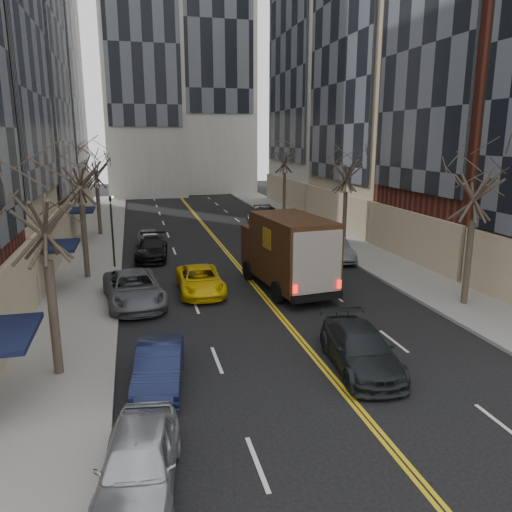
% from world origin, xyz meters
% --- Properties ---
extents(ground, '(160.00, 160.00, 0.00)m').
position_xyz_m(ground, '(0.00, 0.00, 0.00)').
color(ground, black).
rests_on(ground, ground).
extents(sidewalk_left, '(4.00, 66.00, 0.15)m').
position_xyz_m(sidewalk_left, '(-9.00, 27.00, 0.07)').
color(sidewalk_left, slate).
rests_on(sidewalk_left, ground).
extents(sidewalk_right, '(4.00, 66.00, 0.15)m').
position_xyz_m(sidewalk_right, '(9.00, 27.00, 0.07)').
color(sidewalk_right, slate).
rests_on(sidewalk_right, ground).
extents(streetwall_right, '(12.26, 49.00, 34.00)m').
position_xyz_m(streetwall_right, '(16.38, 32.20, 15.09)').
color(streetwall_right, '#4C301E').
rests_on(streetwall_right, ground).
extents(tree_lf_near, '(3.20, 3.20, 8.41)m').
position_xyz_m(tree_lf_near, '(-8.80, 8.00, 6.24)').
color(tree_lf_near, '#382D23').
rests_on(tree_lf_near, sidewalk_left).
extents(tree_lf_mid, '(3.20, 3.20, 8.91)m').
position_xyz_m(tree_lf_mid, '(-8.80, 20.00, 6.60)').
color(tree_lf_mid, '#382D23').
rests_on(tree_lf_mid, sidewalk_left).
extents(tree_lf_far, '(3.20, 3.20, 8.12)m').
position_xyz_m(tree_lf_far, '(-8.80, 33.00, 6.02)').
color(tree_lf_far, '#382D23').
rests_on(tree_lf_far, sidewalk_left).
extents(tree_rt_near, '(3.20, 3.20, 8.71)m').
position_xyz_m(tree_rt_near, '(8.80, 11.00, 6.45)').
color(tree_rt_near, '#382D23').
rests_on(tree_rt_near, sidewalk_right).
extents(tree_rt_mid, '(3.20, 3.20, 8.32)m').
position_xyz_m(tree_rt_mid, '(8.80, 25.00, 6.17)').
color(tree_rt_mid, '#382D23').
rests_on(tree_rt_mid, sidewalk_right).
extents(tree_rt_far, '(3.20, 3.20, 9.11)m').
position_xyz_m(tree_rt_far, '(8.80, 40.00, 6.74)').
color(tree_rt_far, '#382D23').
rests_on(tree_rt_far, sidewalk_right).
extents(traffic_signal, '(0.29, 0.26, 4.70)m').
position_xyz_m(traffic_signal, '(-7.39, 22.00, 2.82)').
color(traffic_signal, black).
rests_on(traffic_signal, sidewalk_left).
extents(ups_truck, '(3.53, 7.40, 3.92)m').
position_xyz_m(ups_truck, '(1.48, 15.56, 1.97)').
color(ups_truck, black).
rests_on(ups_truck, ground).
extents(observer_sedan, '(2.53, 5.06, 1.41)m').
position_xyz_m(observer_sedan, '(1.20, 6.20, 0.71)').
color(observer_sedan, black).
rests_on(observer_sedan, ground).
extents(taxi, '(2.23, 4.77, 1.32)m').
position_xyz_m(taxi, '(-3.00, 16.04, 0.66)').
color(taxi, '#DFB709').
rests_on(taxi, ground).
extents(pedestrian, '(0.51, 0.65, 1.56)m').
position_xyz_m(pedestrian, '(1.11, 14.58, 0.78)').
color(pedestrian, black).
rests_on(pedestrian, ground).
extents(parked_lf_a, '(2.30, 4.48, 1.46)m').
position_xyz_m(parked_lf_a, '(-6.30, 1.70, 0.73)').
color(parked_lf_a, '#B4B7BC').
rests_on(parked_lf_a, ground).
extents(parked_lf_b, '(1.96, 4.23, 1.34)m').
position_xyz_m(parked_lf_b, '(-5.58, 6.56, 0.67)').
color(parked_lf_b, '#101633').
rests_on(parked_lf_b, ground).
extents(parked_lf_c, '(3.17, 5.77, 1.53)m').
position_xyz_m(parked_lf_c, '(-6.30, 14.99, 0.77)').
color(parked_lf_c, '#55585E').
rests_on(parked_lf_c, ground).
extents(parked_lf_d, '(2.42, 5.02, 1.41)m').
position_xyz_m(parked_lf_d, '(-5.10, 24.07, 0.70)').
color(parked_lf_d, black).
rests_on(parked_lf_d, ground).
extents(parked_lf_e, '(1.85, 4.09, 1.37)m').
position_xyz_m(parked_lf_e, '(-5.10, 27.30, 0.68)').
color(parked_lf_e, '#A1A5A9').
rests_on(parked_lf_e, ground).
extents(parked_rt_a, '(1.79, 4.54, 1.47)m').
position_xyz_m(parked_rt_a, '(6.30, 20.88, 0.74)').
color(parked_rt_a, '#4E5055').
rests_on(parked_rt_a, ground).
extents(parked_rt_b, '(2.85, 5.48, 1.48)m').
position_xyz_m(parked_rt_b, '(5.10, 32.59, 0.74)').
color(parked_rt_b, '#96989D').
rests_on(parked_rt_b, ground).
extents(parked_rt_c, '(2.03, 4.87, 1.40)m').
position_xyz_m(parked_rt_c, '(6.09, 36.05, 0.70)').
color(parked_rt_c, black).
rests_on(parked_rt_c, ground).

